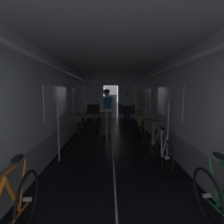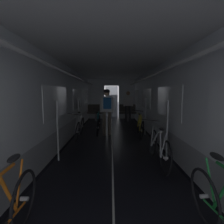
{
  "view_description": "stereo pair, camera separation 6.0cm",
  "coord_description": "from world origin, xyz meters",
  "px_view_note": "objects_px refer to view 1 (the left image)",
  "views": [
    {
      "loc": [
        -0.09,
        -1.88,
        1.57
      ],
      "look_at": [
        0.0,
        4.18,
        0.93
      ],
      "focal_mm": 28.05,
      "sensor_mm": 36.0,
      "label": 1
    },
    {
      "loc": [
        -0.03,
        -1.88,
        1.57
      ],
      "look_at": [
        0.0,
        4.18,
        0.93
      ],
      "focal_mm": 28.05,
      "sensor_mm": 36.0,
      "label": 2
    }
  ],
  "objects_px": {
    "bench_seat_far_right": "(127,111)",
    "bicycle_yellow": "(140,126)",
    "bicycle_teal_in_aisle": "(98,124)",
    "person_standing_near_bench": "(127,104)",
    "person_cyclist_aisle": "(107,107)",
    "bicycle_silver": "(159,147)",
    "bench_seat_far_left": "(95,111)",
    "bicycle_white": "(80,127)"
  },
  "relations": [
    {
      "from": "person_standing_near_bench",
      "to": "bicycle_teal_in_aisle",
      "type": "bearing_deg",
      "value": -116.7
    },
    {
      "from": "bicycle_silver",
      "to": "bicycle_teal_in_aisle",
      "type": "relative_size",
      "value": 1.0
    },
    {
      "from": "bench_seat_far_left",
      "to": "bicycle_white",
      "type": "bearing_deg",
      "value": -93.54
    },
    {
      "from": "bicycle_white",
      "to": "person_cyclist_aisle",
      "type": "distance_m",
      "value": 1.25
    },
    {
      "from": "bicycle_yellow",
      "to": "bicycle_silver",
      "type": "bearing_deg",
      "value": -90.31
    },
    {
      "from": "bicycle_yellow",
      "to": "person_cyclist_aisle",
      "type": "relative_size",
      "value": 0.98
    },
    {
      "from": "bicycle_teal_in_aisle",
      "to": "person_standing_near_bench",
      "type": "bearing_deg",
      "value": 63.3
    },
    {
      "from": "bicycle_white",
      "to": "bicycle_yellow",
      "type": "distance_m",
      "value": 2.18
    },
    {
      "from": "bench_seat_far_left",
      "to": "bench_seat_far_right",
      "type": "relative_size",
      "value": 1.0
    },
    {
      "from": "bench_seat_far_right",
      "to": "person_cyclist_aisle",
      "type": "height_order",
      "value": "person_cyclist_aisle"
    },
    {
      "from": "bench_seat_far_right",
      "to": "person_standing_near_bench",
      "type": "bearing_deg",
      "value": -89.59
    },
    {
      "from": "bicycle_yellow",
      "to": "bicycle_teal_in_aisle",
      "type": "xyz_separation_m",
      "value": [
        -1.56,
        0.48,
        0.0
      ]
    },
    {
      "from": "bicycle_yellow",
      "to": "person_standing_near_bench",
      "type": "xyz_separation_m",
      "value": [
        -0.13,
        3.33,
        0.59
      ]
    },
    {
      "from": "bench_seat_far_right",
      "to": "bicycle_yellow",
      "type": "xyz_separation_m",
      "value": [
        0.13,
        -3.71,
        -0.19
      ]
    },
    {
      "from": "bicycle_silver",
      "to": "bicycle_teal_in_aisle",
      "type": "height_order",
      "value": "bicycle_silver"
    },
    {
      "from": "person_cyclist_aisle",
      "to": "bench_seat_far_right",
      "type": "bearing_deg",
      "value": 72.71
    },
    {
      "from": "bicycle_white",
      "to": "person_standing_near_bench",
      "type": "height_order",
      "value": "person_standing_near_bench"
    },
    {
      "from": "person_cyclist_aisle",
      "to": "bicycle_silver",
      "type": "bearing_deg",
      "value": -65.98
    },
    {
      "from": "bicycle_white",
      "to": "person_cyclist_aisle",
      "type": "bearing_deg",
      "value": 22.84
    },
    {
      "from": "bicycle_white",
      "to": "bicycle_teal_in_aisle",
      "type": "bearing_deg",
      "value": 47.49
    },
    {
      "from": "bicycle_silver",
      "to": "bicycle_white",
      "type": "bearing_deg",
      "value": 133.16
    },
    {
      "from": "bicycle_silver",
      "to": "person_standing_near_bench",
      "type": "bearing_deg",
      "value": 91.15
    },
    {
      "from": "bench_seat_far_left",
      "to": "bicycle_yellow",
      "type": "bearing_deg",
      "value": -62.46
    },
    {
      "from": "bench_seat_far_right",
      "to": "bicycle_teal_in_aisle",
      "type": "distance_m",
      "value": 3.53
    },
    {
      "from": "bicycle_silver",
      "to": "person_standing_near_bench",
      "type": "relative_size",
      "value": 1.0
    },
    {
      "from": "bench_seat_far_right",
      "to": "bicycle_teal_in_aisle",
      "type": "relative_size",
      "value": 0.58
    },
    {
      "from": "bicycle_yellow",
      "to": "bench_seat_far_right",
      "type": "bearing_deg",
      "value": 92.06
    },
    {
      "from": "bicycle_white",
      "to": "bicycle_silver",
      "type": "distance_m",
      "value": 3.16
    },
    {
      "from": "person_cyclist_aisle",
      "to": "person_standing_near_bench",
      "type": "bearing_deg",
      "value": 70.72
    },
    {
      "from": "bench_seat_far_right",
      "to": "bicycle_teal_in_aisle",
      "type": "height_order",
      "value": "bench_seat_far_right"
    },
    {
      "from": "person_cyclist_aisle",
      "to": "bicycle_teal_in_aisle",
      "type": "xyz_separation_m",
      "value": [
        -0.34,
        0.26,
        -0.69
      ]
    },
    {
      "from": "bench_seat_far_right",
      "to": "person_cyclist_aisle",
      "type": "xyz_separation_m",
      "value": [
        -1.09,
        -3.49,
        0.5
      ]
    },
    {
      "from": "bench_seat_far_left",
      "to": "bicycle_teal_in_aisle",
      "type": "height_order",
      "value": "bench_seat_far_left"
    },
    {
      "from": "bench_seat_far_left",
      "to": "bench_seat_far_right",
      "type": "bearing_deg",
      "value": 0.0
    },
    {
      "from": "bicycle_yellow",
      "to": "person_standing_near_bench",
      "type": "height_order",
      "value": "person_standing_near_bench"
    },
    {
      "from": "bench_seat_far_left",
      "to": "bicycle_teal_in_aisle",
      "type": "bearing_deg",
      "value": -83.44
    },
    {
      "from": "bicycle_silver",
      "to": "person_cyclist_aisle",
      "type": "bearing_deg",
      "value": 114.02
    },
    {
      "from": "bicycle_silver",
      "to": "person_standing_near_bench",
      "type": "xyz_separation_m",
      "value": [
        -0.12,
        5.82,
        0.59
      ]
    },
    {
      "from": "bicycle_yellow",
      "to": "person_cyclist_aisle",
      "type": "bearing_deg",
      "value": 169.83
    },
    {
      "from": "bicycle_yellow",
      "to": "bicycle_teal_in_aisle",
      "type": "height_order",
      "value": "bicycle_yellow"
    },
    {
      "from": "bench_seat_far_left",
      "to": "bicycle_teal_in_aisle",
      "type": "xyz_separation_m",
      "value": [
        0.37,
        -3.22,
        -0.18
      ]
    },
    {
      "from": "bench_seat_far_right",
      "to": "person_cyclist_aisle",
      "type": "distance_m",
      "value": 3.69
    }
  ]
}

